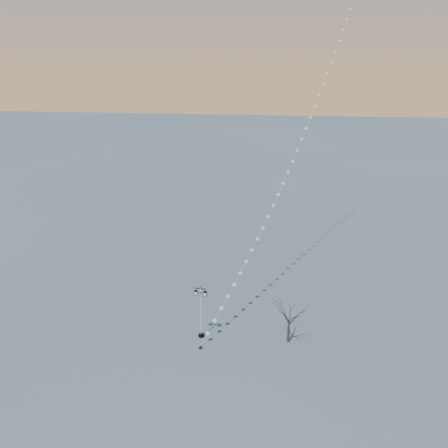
# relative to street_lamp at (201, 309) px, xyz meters

# --- Properties ---
(ground) EXTENTS (300.00, 300.00, 0.00)m
(ground) POSITION_rel_street_lamp_xyz_m (0.11, -0.42, -2.48)
(ground) COLOR slate
(ground) RESTS_ON ground
(street_lamp) EXTENTS (1.13, 0.50, 4.48)m
(street_lamp) POSITION_rel_street_lamp_xyz_m (0.00, 0.00, 0.00)
(street_lamp) COLOR black
(street_lamp) RESTS_ON ground
(bare_tree) EXTENTS (2.15, 2.15, 3.57)m
(bare_tree) POSITION_rel_street_lamp_xyz_m (6.92, 0.18, -0.00)
(bare_tree) COLOR #372F23
(bare_tree) RESTS_ON ground
(kite_train) EXTENTS (16.32, 36.91, 35.84)m
(kite_train) POSITION_rel_street_lamp_xyz_m (8.08, 16.50, 15.36)
(kite_train) COLOR black
(kite_train) RESTS_ON ground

